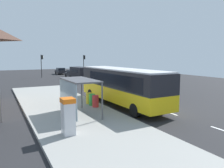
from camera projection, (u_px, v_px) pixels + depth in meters
The scene contains 20 objects.
ground_plane at pixel (90, 88), 29.81m from camera, with size 56.00×92.00×0.04m, color #262628.
sidewalk_platform at pixel (71, 113), 16.30m from camera, with size 6.20×30.00×0.18m, color #999993.
lane_stripe_seg_1 at pixel (167, 112), 16.77m from camera, with size 0.16×2.20×0.01m, color silver.
lane_stripe_seg_2 at pixel (132, 100), 21.15m from camera, with size 0.16×2.20×0.01m, color silver.
lane_stripe_seg_3 at pixel (108, 93), 25.53m from camera, with size 0.16×2.20×0.01m, color silver.
lane_stripe_seg_4 at pixel (92, 87), 29.92m from camera, with size 0.16×2.20×0.01m, color silver.
lane_stripe_seg_5 at pixel (79, 83), 34.30m from camera, with size 0.16×2.20×0.01m, color silver.
lane_stripe_seg_6 at pixel (70, 80), 38.69m from camera, with size 0.16×2.20×0.01m, color silver.
lane_stripe_seg_7 at pixel (62, 78), 43.07m from camera, with size 0.16×2.20×0.01m, color silver.
bus at pixel (121, 84), 18.87m from camera, with size 2.74×11.06×3.21m.
white_van at pixel (80, 72), 39.56m from camera, with size 2.24×5.29×2.30m.
sedan_near at pixel (72, 73), 44.11m from camera, with size 1.90×4.43×1.52m.
sedan_far at pixel (61, 71), 51.86m from camera, with size 1.94×4.45×1.52m.
ticket_machine at pixel (68, 116), 11.38m from camera, with size 0.66×0.76×1.94m.
recycling_bin_red at pixel (95, 101), 17.68m from camera, with size 0.52×0.52×0.95m, color red.
recycling_bin_green at pixel (92, 100), 18.29m from camera, with size 0.52×0.52×0.95m, color green.
recycling_bin_yellow at pixel (89, 98), 18.90m from camera, with size 0.52×0.52×0.95m, color yellow.
traffic_light_near_side at pixel (84, 62), 46.67m from camera, with size 0.49×0.28×4.51m.
traffic_light_far_side at pixel (42, 62), 43.38m from camera, with size 0.49×0.28×4.57m.
bus_shelter at pixel (75, 88), 15.07m from camera, with size 1.80×4.00×2.50m.
Camera 1 is at (-11.14, -13.48, 4.27)m, focal length 35.10 mm.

